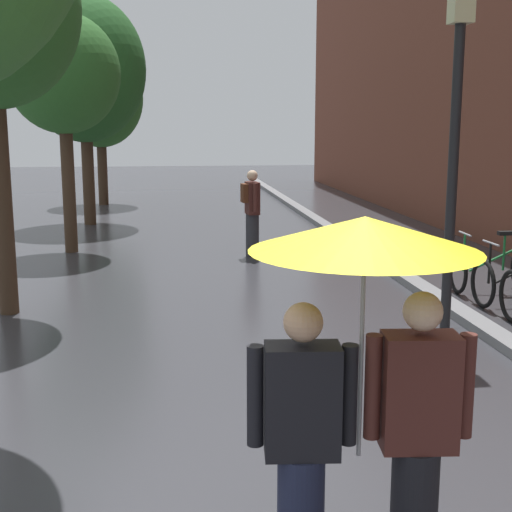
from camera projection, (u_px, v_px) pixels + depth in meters
The scene contains 8 objects.
kerb_strip at pixel (360, 248), 14.39m from camera, with size 0.30×36.00×0.12m, color slate.
street_tree_2 at pixel (63, 75), 13.65m from camera, with size 2.22×2.22×4.71m.
street_tree_3 at pixel (84, 69), 17.50m from camera, with size 3.09×3.09×5.75m.
street_tree_4 at pixel (100, 98), 22.02m from camera, with size 2.71×2.71×4.91m.
parked_bicycle_4 at pixel (490, 269), 10.79m from camera, with size 1.10×0.74×0.96m.
couple_under_umbrella at pixel (362, 342), 3.69m from camera, with size 1.21×1.20×2.11m.
street_lamp_post at pixel (454, 143), 8.07m from camera, with size 0.24×0.24×3.99m.
pedestrian_walking_midground at pixel (252, 211), 13.69m from camera, with size 0.36×0.59×1.69m.
Camera 1 is at (-0.68, -3.80, 2.58)m, focal length 49.24 mm.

